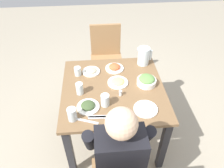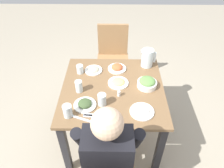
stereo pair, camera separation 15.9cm
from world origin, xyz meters
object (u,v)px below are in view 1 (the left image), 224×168
water_glass_by_pitcher (78,71)px  water_glass_near_right (105,100)px  water_glass_far_right (72,114)px  water_glass_center (114,118)px  diner_near (118,152)px  water_pitcher (144,56)px  dining_table (113,96)px  plate_dolmas (88,106)px  plate_beans (91,71)px  water_glass_near_left (80,89)px  plate_yoghurt (146,109)px  chair_far (106,56)px  plate_fries (118,82)px  plate_rice_curry (115,67)px  salt_shaker (120,93)px  salad_bowl (147,81)px

water_glass_by_pitcher → water_glass_near_right: size_ratio=0.79×
water_glass_far_right → water_glass_center: bearing=-12.0°
diner_near → water_pitcher: diner_near is taller
dining_table → plate_dolmas: bearing=-135.3°
water_glass_by_pitcher → water_glass_center: size_ratio=0.81×
plate_beans → water_glass_far_right: (-0.16, -0.60, 0.04)m
plate_dolmas → water_glass_center: bearing=-42.7°
water_glass_near_left → dining_table: bearing=9.1°
dining_table → plate_yoghurt: plate_yoghurt is taller
water_glass_center → water_glass_near_right: (-0.05, 0.20, 0.00)m
chair_far → plate_dolmas: chair_far is taller
dining_table → plate_beans: plate_beans is taller
plate_beans → water_glass_near_left: water_glass_near_left is taller
plate_fries → plate_rice_curry: (-0.01, 0.23, 0.00)m
chair_far → diner_near: diner_near is taller
diner_near → plate_beans: 0.92m
plate_dolmas → water_glass_center: 0.27m
dining_table → water_pitcher: (0.35, 0.36, 0.20)m
chair_far → water_glass_center: bearing=-91.2°
plate_dolmas → salt_shaker: (0.29, 0.12, 0.01)m
salad_bowl → plate_fries: bearing=172.1°
plate_dolmas → plate_fries: bearing=45.9°
plate_rice_curry → water_glass_center: (-0.08, -0.70, 0.03)m
salad_bowl → water_glass_far_right: bearing=-151.1°
diner_near → water_glass_far_right: (-0.33, 0.30, 0.11)m
dining_table → water_glass_by_pitcher: size_ratio=10.83×
plate_beans → water_glass_near_left: (-0.10, -0.31, 0.04)m
water_glass_near_left → water_glass_far_right: bearing=-99.7°
plate_beans → water_glass_by_pitcher: bearing=-166.5°
water_pitcher → water_glass_by_pitcher: (-0.68, -0.13, -0.05)m
water_glass_near_right → water_glass_by_pitcher: bearing=118.9°
diner_near → plate_dolmas: bearing=117.1°
plate_yoghurt → salad_bowl: bearing=77.1°
water_glass_by_pitcher → water_glass_near_left: (0.03, -0.27, 0.01)m
dining_table → water_glass_far_right: bearing=-135.8°
water_glass_far_right → water_glass_near_right: water_glass_far_right is taller
plate_beans → water_glass_by_pitcher: water_glass_by_pitcher is taller
water_glass_near_left → diner_near: bearing=-64.7°
water_glass_center → salad_bowl: bearing=51.2°
dining_table → plate_beans: bearing=127.8°
salad_bowl → plate_yoghurt: salad_bowl is taller
salad_bowl → dining_table: bearing=-175.5°
plate_rice_curry → water_glass_by_pitcher: water_glass_by_pitcher is taller
salad_bowl → plate_beans: (-0.52, 0.23, -0.03)m
plate_dolmas → plate_yoghurt: bearing=-8.0°
water_glass_center → plate_rice_curry: bearing=83.8°
plate_beans → plate_yoghurt: size_ratio=0.88×
plate_rice_curry → water_glass_by_pitcher: 0.38m
plate_fries → water_glass_near_left: (-0.36, -0.11, 0.04)m
plate_beans → water_glass_far_right: size_ratio=1.56×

